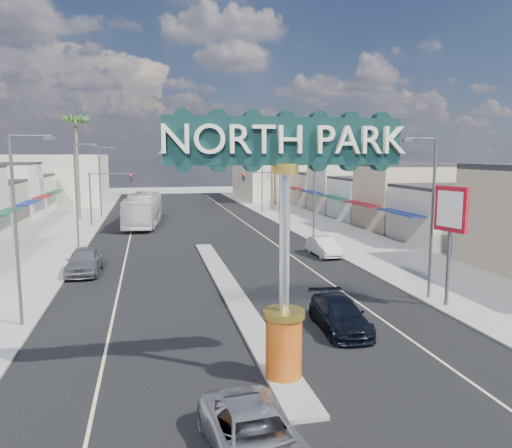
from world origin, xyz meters
name	(u,v)px	position (x,y,z in m)	size (l,w,h in m)	color
ground	(202,244)	(0.00, 30.00, 0.00)	(160.00, 160.00, 0.00)	gray
road	(202,244)	(0.00, 30.00, 0.01)	(20.00, 120.00, 0.01)	black
median_island	(230,290)	(0.00, 14.00, 0.08)	(1.30, 30.00, 0.16)	gray
sidewalk_left	(37,250)	(-14.00, 30.00, 0.06)	(8.00, 120.00, 0.12)	gray
sidewalk_right	(347,238)	(14.00, 30.00, 0.06)	(8.00, 120.00, 0.12)	gray
storefront_row_right	(383,195)	(24.00, 43.00, 3.00)	(12.00, 42.00, 6.00)	#B7B29E
backdrop_far_left	(42,179)	(-22.00, 75.00, 4.00)	(20.00, 20.00, 8.00)	#B7B29E
backdrop_far_right	(294,176)	(22.00, 75.00, 4.00)	(20.00, 20.00, 8.00)	beige
gateway_sign	(285,217)	(0.00, 1.98, 5.93)	(8.20, 1.50, 9.15)	#C44F0F
traffic_signal_left	(107,188)	(-9.18, 43.99, 4.27)	(5.09, 0.45, 6.00)	#47474C
traffic_signal_right	(265,186)	(9.18, 43.99, 4.27)	(5.09, 0.45, 6.00)	#47474C
streetlight_l_near	(19,220)	(-10.43, 10.00, 5.07)	(2.03, 0.22, 9.00)	#47474C
streetlight_l_mid	(78,190)	(-10.43, 30.00, 5.07)	(2.03, 0.22, 9.00)	#47474C
streetlight_l_far	(101,178)	(-10.43, 52.00, 5.07)	(2.03, 0.22, 9.00)	#47474C
streetlight_r_near	(430,210)	(10.43, 10.00, 5.07)	(2.03, 0.22, 9.00)	#47474C
streetlight_r_mid	(313,187)	(10.43, 30.00, 5.07)	(2.03, 0.22, 9.00)	#47474C
streetlight_r_far	(261,176)	(10.43, 52.00, 5.07)	(2.03, 0.22, 9.00)	#47474C
palm_left_far	(75,126)	(-13.00, 50.00, 11.50)	(2.60, 2.60, 13.10)	brown
palm_right_mid	(272,136)	(13.00, 56.00, 10.60)	(2.60, 2.60, 12.10)	brown
palm_right_far	(275,126)	(15.00, 62.00, 12.39)	(2.60, 2.60, 14.10)	brown
suv_left	(255,437)	(-2.00, -2.51, 0.69)	(2.31, 5.00, 1.39)	#AEADB2
suv_right	(340,315)	(3.91, 6.48, 0.71)	(2.00, 4.91, 1.42)	black
car_parked_left	(84,261)	(-9.00, 20.49, 0.90)	(2.12, 5.26, 1.79)	slate
car_parked_right	(324,247)	(9.00, 22.76, 0.74)	(1.57, 4.49, 1.48)	silver
city_bus	(143,210)	(-5.25, 43.21, 1.84)	(3.09, 13.20, 3.68)	silver
bank_pylon_sign	(451,216)	(10.78, 8.58, 4.90)	(0.80, 1.96, 6.32)	#47474C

